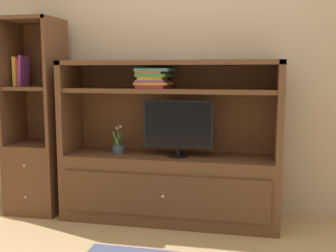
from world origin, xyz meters
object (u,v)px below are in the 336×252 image
Objects in this scene: tv_monitor at (178,126)px; magazine_stack at (154,78)px; potted_plant at (118,148)px; bookshelf_tall at (38,149)px; media_console at (169,169)px; upright_book_row at (21,72)px.

magazine_stack is (-0.21, 0.04, 0.38)m from tv_monitor.
bookshelf_tall reaches higher than potted_plant.
potted_plant is at bearing 176.99° from tv_monitor.
upright_book_row is at bearing -179.74° from media_console.
magazine_stack is at bearing -0.29° from bookshelf_tall.
upright_book_row is at bearing 179.14° from potted_plant.
media_console is 0.76m from magazine_stack.
tv_monitor is 2.14× the size of upright_book_row.
media_console is 0.38m from tv_monitor.
potted_plant is (-0.51, 0.03, -0.20)m from tv_monitor.
potted_plant is 0.76m from bookshelf_tall.
potted_plant is at bearing -1.74° from bookshelf_tall.
media_console is at bearing 0.26° from upright_book_row.
bookshelf_tall reaches higher than media_console.
upright_book_row is (-0.88, 0.01, 0.63)m from potted_plant.
media_console is at bearing 149.95° from tv_monitor.
tv_monitor is at bearing -3.01° from potted_plant.
media_console is 1.06× the size of bookshelf_tall.
tv_monitor is 2.21× the size of potted_plant.
upright_book_row is at bearing -175.47° from bookshelf_tall.
upright_book_row reaches higher than magazine_stack.
bookshelf_tall is at bearing 4.53° from upright_book_row.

